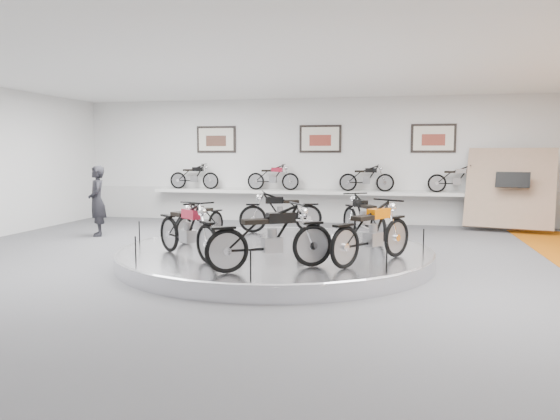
% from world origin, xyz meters
% --- Properties ---
extents(floor, '(16.00, 16.00, 0.00)m').
position_xyz_m(floor, '(0.00, 0.00, 0.00)').
color(floor, '#535355').
rests_on(floor, ground).
extents(ceiling, '(16.00, 16.00, 0.00)m').
position_xyz_m(ceiling, '(0.00, 0.00, 4.00)').
color(ceiling, white).
rests_on(ceiling, wall_back).
extents(wall_back, '(16.00, 0.00, 16.00)m').
position_xyz_m(wall_back, '(0.00, 7.00, 2.00)').
color(wall_back, silver).
rests_on(wall_back, floor).
extents(wall_front, '(16.00, 0.00, 16.00)m').
position_xyz_m(wall_front, '(0.00, -7.00, 2.00)').
color(wall_front, silver).
rests_on(wall_front, floor).
extents(dado_band, '(15.68, 0.04, 1.10)m').
position_xyz_m(dado_band, '(0.00, 6.98, 0.55)').
color(dado_band, '#BCBCBA').
rests_on(dado_band, floor).
extents(display_platform, '(6.40, 6.40, 0.30)m').
position_xyz_m(display_platform, '(0.00, 0.30, 0.15)').
color(display_platform, silver).
rests_on(display_platform, floor).
extents(platform_rim, '(6.40, 6.40, 0.10)m').
position_xyz_m(platform_rim, '(0.00, 0.30, 0.27)').
color(platform_rim, '#B2B2BA').
rests_on(platform_rim, display_platform).
extents(shelf, '(11.00, 0.55, 0.10)m').
position_xyz_m(shelf, '(0.00, 6.70, 1.00)').
color(shelf, silver).
rests_on(shelf, wall_back).
extents(poster_left, '(1.35, 0.06, 0.88)m').
position_xyz_m(poster_left, '(-3.50, 6.96, 2.70)').
color(poster_left, silver).
rests_on(poster_left, wall_back).
extents(poster_center, '(1.35, 0.06, 0.88)m').
position_xyz_m(poster_center, '(0.00, 6.96, 2.70)').
color(poster_center, silver).
rests_on(poster_center, wall_back).
extents(poster_right, '(1.35, 0.06, 0.88)m').
position_xyz_m(poster_right, '(3.50, 6.96, 2.70)').
color(poster_right, silver).
rests_on(poster_right, wall_back).
extents(display_panel, '(2.56, 1.52, 2.30)m').
position_xyz_m(display_panel, '(5.60, 6.10, 1.25)').
color(display_panel, '#A07C68').
rests_on(display_panel, floor).
extents(shelf_bike_a, '(1.22, 0.43, 0.73)m').
position_xyz_m(shelf_bike_a, '(-4.20, 6.70, 1.42)').
color(shelf_bike_a, black).
rests_on(shelf_bike_a, shelf).
extents(shelf_bike_b, '(1.22, 0.43, 0.73)m').
position_xyz_m(shelf_bike_b, '(-1.50, 6.70, 1.42)').
color(shelf_bike_b, maroon).
rests_on(shelf_bike_b, shelf).
extents(shelf_bike_c, '(1.22, 0.43, 0.73)m').
position_xyz_m(shelf_bike_c, '(1.50, 6.70, 1.42)').
color(shelf_bike_c, black).
rests_on(shelf_bike_c, shelf).
extents(shelf_bike_d, '(1.22, 0.43, 0.73)m').
position_xyz_m(shelf_bike_d, '(4.20, 6.70, 1.42)').
color(shelf_bike_d, '#A9A9AD').
rests_on(shelf_bike_d, shelf).
extents(bike_a, '(1.42, 1.84, 1.04)m').
position_xyz_m(bike_a, '(1.70, 1.82, 0.82)').
color(bike_a, black).
rests_on(bike_a, display_platform).
extents(bike_b, '(1.85, 1.15, 1.03)m').
position_xyz_m(bike_b, '(-0.35, 2.53, 0.81)').
color(bike_b, black).
rests_on(bike_b, display_platform).
extents(bike_c, '(0.92, 1.60, 0.89)m').
position_xyz_m(bike_c, '(-1.90, 1.05, 0.75)').
color(bike_c, '#A9A9AD').
rests_on(bike_c, display_platform).
extents(bike_d, '(1.81, 1.65, 1.07)m').
position_xyz_m(bike_d, '(-1.40, -1.01, 0.84)').
color(bike_d, maroon).
rests_on(bike_d, display_platform).
extents(bike_e, '(1.97, 1.58, 1.12)m').
position_xyz_m(bike_e, '(0.38, -1.77, 0.86)').
color(bike_e, black).
rests_on(bike_e, display_platform).
extents(bike_f, '(1.63, 1.95, 1.12)m').
position_xyz_m(bike_f, '(2.01, -0.80, 0.86)').
color(bike_f, '#BB5400').
rests_on(bike_f, display_platform).
extents(visitor, '(0.76, 0.83, 1.91)m').
position_xyz_m(visitor, '(-5.52, 2.84, 0.95)').
color(visitor, black).
rests_on(visitor, floor).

